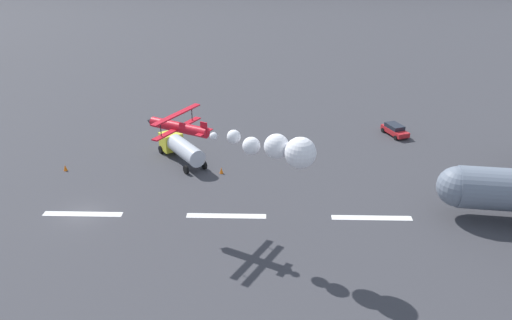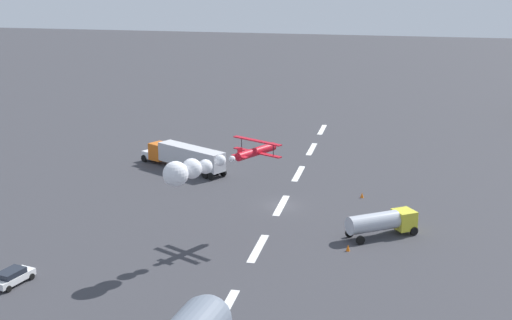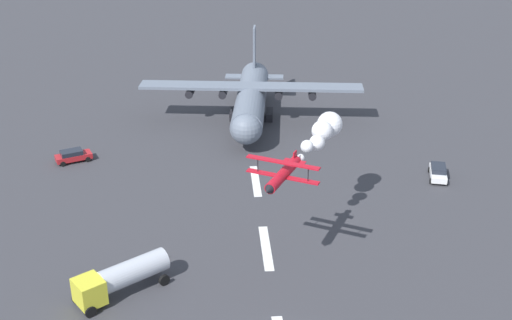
{
  "view_description": "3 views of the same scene",
  "coord_description": "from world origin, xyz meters",
  "views": [
    {
      "loc": [
        18.69,
        -45.32,
        26.96
      ],
      "look_at": [
        17.42,
        3.4,
        4.66
      ],
      "focal_mm": 36.76,
      "sensor_mm": 36.0,
      "label": 1
    },
    {
      "loc": [
        85.61,
        14.92,
        30.49
      ],
      "look_at": [
        10.55,
        -1.09,
        8.92
      ],
      "focal_mm": 50.01,
      "sensor_mm": 36.0,
      "label": 2
    },
    {
      "loc": [
        -39.35,
        4.75,
        34.48
      ],
      "look_at": [
        28.51,
        0.0,
        2.96
      ],
      "focal_mm": 45.84,
      "sensor_mm": 36.0,
      "label": 3
    }
  ],
  "objects": [
    {
      "name": "semi_truck_orange",
      "position": [
        -13.1,
        -17.13,
        2.14
      ],
      "size": [
        10.17,
        15.22,
        3.7
      ],
      "color": "silver",
      "rests_on": "ground"
    },
    {
      "name": "ground_plane",
      "position": [
        0.0,
        0.0,
        0.0
      ],
      "size": [
        440.0,
        440.0,
        0.0
      ],
      "primitive_type": "plane",
      "color": "#38383D",
      "rests_on": "ground"
    },
    {
      "name": "traffic_cone_near",
      "position": [
        -5.33,
        9.96,
        0.38
      ],
      "size": [
        0.44,
        0.44,
        0.75
      ],
      "primitive_type": "cone",
      "color": "orange",
      "rests_on": "ground"
    },
    {
      "name": "runway_stripe_0",
      "position": [
        -43.59,
        0.0,
        0.01
      ],
      "size": [
        8.0,
        0.9,
        0.01
      ],
      "primitive_type": "cube",
      "color": "white",
      "rests_on": "ground"
    },
    {
      "name": "traffic_cone_far",
      "position": [
        13.2,
        9.71,
        0.38
      ],
      "size": [
        0.44,
        0.44,
        0.75
      ],
      "primitive_type": "cone",
      "color": "orange",
      "rests_on": "ground"
    },
    {
      "name": "runway_stripe_4",
      "position": [
        14.53,
        0.0,
        0.01
      ],
      "size": [
        8.0,
        0.9,
        0.01
      ],
      "primitive_type": "cube",
      "color": "white",
      "rests_on": "ground"
    },
    {
      "name": "runway_stripe_1",
      "position": [
        -29.06,
        0.0,
        0.01
      ],
      "size": [
        8.0,
        0.9,
        0.01
      ],
      "primitive_type": "cube",
      "color": "white",
      "rests_on": "ground"
    },
    {
      "name": "fuel_tanker_truck",
      "position": [
        8.04,
        13.12,
        1.73
      ],
      "size": [
        6.86,
        8.26,
        2.9
      ],
      "color": "yellow",
      "rests_on": "ground"
    },
    {
      "name": "runway_stripe_5",
      "position": [
        29.06,
        0.0,
        0.01
      ],
      "size": [
        8.0,
        0.9,
        0.01
      ],
      "primitive_type": "cube",
      "color": "white",
      "rests_on": "ground"
    },
    {
      "name": "followme_car_yellow",
      "position": [
        28.3,
        -21.57,
        0.81
      ],
      "size": [
        4.7,
        2.88,
        1.52
      ],
      "color": "white",
      "rests_on": "ground"
    },
    {
      "name": "runway_stripe_2",
      "position": [
        -14.53,
        0.0,
        0.01
      ],
      "size": [
        8.0,
        0.9,
        0.01
      ],
      "primitive_type": "cube",
      "color": "white",
      "rests_on": "ground"
    },
    {
      "name": "stunt_biplane_red",
      "position": [
        18.15,
        -5.27,
        10.05
      ],
      "size": [
        15.49,
        10.3,
        2.58
      ],
      "color": "red"
    },
    {
      "name": "runway_stripe_3",
      "position": [
        0.0,
        0.0,
        0.01
      ],
      "size": [
        8.0,
        0.9,
        0.01
      ],
      "primitive_type": "cube",
      "color": "white",
      "rests_on": "ground"
    }
  ]
}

